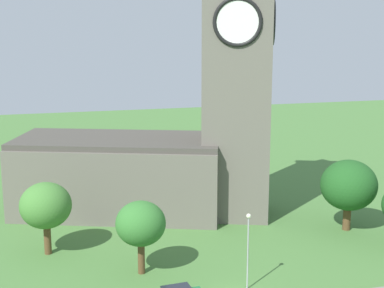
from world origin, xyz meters
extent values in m
plane|color=#477538|center=(0.00, 15.00, 0.00)|extent=(200.00, 200.00, 0.00)
cube|color=#666056|center=(-6.89, 27.37, 4.57)|extent=(28.95, 20.68, 9.15)
cube|color=#47433C|center=(-6.89, 27.37, 9.50)|extent=(28.61, 19.73, 0.70)
cube|color=#666056|center=(7.40, 22.24, 15.27)|extent=(10.53, 10.53, 30.55)
cylinder|color=white|center=(5.99, 18.31, 24.44)|extent=(5.00, 1.89, 5.27)
torus|color=black|center=(5.99, 18.31, 24.44)|extent=(5.57, 2.39, 5.75)
cylinder|color=white|center=(11.34, 20.83, 24.44)|extent=(1.89, 5.00, 5.27)
torus|color=black|center=(11.34, 20.83, 24.44)|extent=(2.39, 5.57, 5.75)
cylinder|color=#9EA0A5|center=(1.50, 1.59, 3.48)|extent=(0.14, 0.14, 6.95)
sphere|color=#F4EFCC|center=(1.50, 1.59, 7.17)|extent=(0.44, 0.44, 0.44)
cylinder|color=brown|center=(-7.45, 7.52, 1.68)|extent=(0.69, 0.69, 3.35)
ellipsoid|color=#33702D|center=(-7.45, 7.52, 5.20)|extent=(4.93, 4.93, 4.44)
cylinder|color=brown|center=(-16.33, 14.94, 1.69)|extent=(0.77, 0.77, 3.38)
ellipsoid|color=#427A33|center=(-16.33, 14.94, 5.44)|extent=(5.48, 5.48, 4.94)
cylinder|color=brown|center=(18.45, 13.24, 1.53)|extent=(0.93, 0.93, 3.06)
ellipsoid|color=#1E511E|center=(18.45, 13.24, 5.56)|extent=(6.68, 6.68, 6.01)
camera|label=1|loc=(-16.13, -44.73, 24.41)|focal=53.38mm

